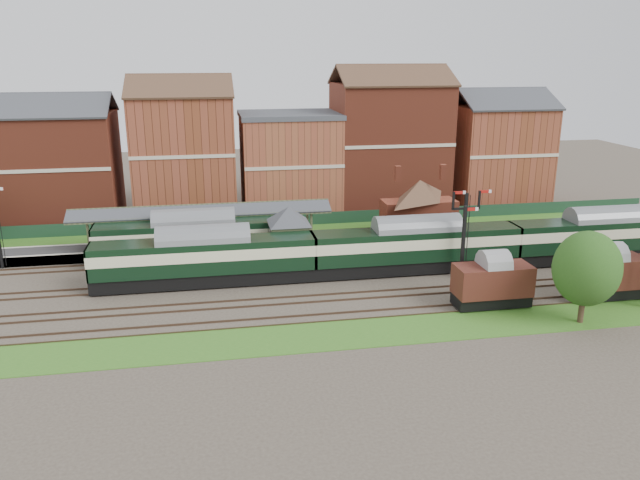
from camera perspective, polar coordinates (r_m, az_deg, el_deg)
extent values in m
plane|color=#473D33|center=(57.21, 0.60, -3.44)|extent=(160.00, 160.00, 0.00)
cube|color=#2D6619|center=(72.20, -1.77, 0.94)|extent=(90.00, 4.50, 0.06)
cube|color=#2D6619|center=(46.38, 3.41, -8.48)|extent=(90.00, 5.00, 0.06)
cube|color=#193823|center=(73.92, -2.01, 1.89)|extent=(90.00, 0.12, 1.50)
cube|color=#2D2D2D|center=(65.57, -5.29, -0.37)|extent=(55.00, 3.40, 1.00)
cube|color=#5E6B4C|center=(59.39, -2.83, -1.45)|extent=(3.40, 3.20, 2.40)
cube|color=#414B2E|center=(58.74, -2.86, 0.58)|extent=(3.60, 3.40, 2.00)
pyramid|color=#383A3F|center=(58.26, -2.88, 2.28)|extent=(5.40, 5.40, 1.60)
cube|color=brown|center=(60.90, 4.66, -1.12)|extent=(3.00, 2.40, 2.20)
cube|color=#4C3323|center=(59.87, 4.85, 0.01)|extent=(3.20, 1.34, 0.79)
cube|color=#4C3323|center=(61.07, 4.54, 0.36)|extent=(3.20, 1.34, 0.79)
cube|color=brown|center=(68.41, 8.99, 2.19)|extent=(8.00, 3.00, 3.50)
pyramid|color=#4C3323|center=(67.75, 9.10, 4.52)|extent=(8.10, 8.10, 2.20)
cube|color=brown|center=(66.87, 7.09, 4.88)|extent=(0.60, 0.60, 1.60)
cube|color=brown|center=(68.50, 11.10, 4.98)|extent=(0.60, 0.60, 1.60)
cube|color=#414B2E|center=(64.60, -20.43, 0.39)|extent=(0.22, 0.22, 3.40)
cube|color=#414B2E|center=(66.77, -1.17, 1.99)|extent=(0.22, 0.22, 3.40)
cube|color=#383A3F|center=(63.36, -10.73, 2.64)|extent=(26.00, 1.99, 0.90)
cube|color=#383A3F|center=(65.20, -10.73, 3.05)|extent=(26.00, 1.99, 0.90)
cube|color=#414B2E|center=(64.19, -10.75, 3.18)|extent=(26.00, 0.20, 0.20)
cube|color=black|center=(57.08, 13.01, 0.30)|extent=(0.25, 0.25, 8.00)
cube|color=black|center=(56.42, 13.19, 2.83)|extent=(2.60, 0.18, 0.18)
cube|color=#B2140F|center=(55.84, 12.67, 4.25)|extent=(1.10, 0.08, 0.25)
cube|color=#B2140F|center=(56.80, 14.91, 4.31)|extent=(1.10, 0.08, 0.25)
cube|color=black|center=(52.37, 12.89, -1.19)|extent=(0.25, 0.25, 8.00)
cube|color=#B2140F|center=(51.59, 13.72, 2.75)|extent=(1.10, 0.08, 0.25)
cube|color=brown|center=(80.83, -22.98, 6.04)|extent=(14.00, 10.00, 13.00)
cube|color=brown|center=(78.71, -12.30, 7.47)|extent=(12.00, 10.00, 15.00)
cube|color=brown|center=(79.55, -2.78, 6.84)|extent=(12.00, 10.00, 12.00)
cube|color=brown|center=(81.91, 6.35, 8.46)|extent=(14.00, 10.00, 16.00)
cube|color=brown|center=(87.55, 15.86, 7.48)|extent=(12.00, 10.00, 13.00)
cube|color=black|center=(56.05, -10.44, -3.35)|extent=(19.38, 2.71, 1.18)
cube|color=black|center=(55.40, -10.54, -1.41)|extent=(19.38, 3.01, 2.80)
cube|color=beige|center=(55.30, -10.56, -1.08)|extent=(19.40, 3.05, 0.97)
cube|color=slate|center=(54.94, -10.63, 0.13)|extent=(19.38, 3.01, 0.65)
cube|color=black|center=(59.04, 8.71, -2.21)|extent=(19.38, 2.71, 1.18)
cube|color=black|center=(58.43, 8.80, -0.36)|extent=(19.38, 3.01, 2.80)
cube|color=beige|center=(58.33, 8.81, -0.05)|extent=(19.40, 3.05, 0.97)
cube|color=slate|center=(57.99, 8.87, 1.11)|extent=(19.38, 3.01, 0.65)
cube|color=black|center=(67.68, 24.45, -1.08)|extent=(19.38, 2.71, 1.18)
cube|color=black|center=(67.15, 24.66, 0.54)|extent=(19.38, 3.01, 2.80)
cube|color=beige|center=(67.06, 24.69, 0.81)|extent=(19.40, 3.05, 0.97)
cube|color=slate|center=(66.77, 24.82, 1.82)|extent=(19.38, 3.01, 0.65)
cube|color=black|center=(62.22, -11.29, -1.35)|extent=(18.96, 2.65, 1.16)
cube|color=black|center=(61.65, -11.39, 0.37)|extent=(18.96, 2.95, 2.74)
cube|color=beige|center=(61.56, -11.41, 0.66)|extent=(18.98, 2.99, 0.95)
cube|color=slate|center=(61.24, -11.48, 1.74)|extent=(18.96, 2.95, 0.63)
cube|color=black|center=(52.54, 15.35, -5.25)|extent=(6.09, 2.24, 0.91)
cube|color=#461415|center=(51.95, 15.50, -3.53)|extent=(6.09, 2.64, 2.44)
cube|color=gray|center=(51.51, 15.61, -2.14)|extent=(6.09, 2.64, 0.45)
cube|color=black|center=(57.50, 24.53, -4.27)|extent=(6.21, 2.29, 0.93)
cube|color=#461415|center=(56.95, 24.74, -2.66)|extent=(6.21, 2.69, 2.48)
cube|color=gray|center=(56.54, 24.90, -1.36)|extent=(6.21, 2.69, 0.46)
cylinder|color=#382619|center=(51.35, 22.86, -5.25)|extent=(0.44, 0.44, 3.37)
ellipsoid|color=#154112|center=(50.45, 23.21, -2.41)|extent=(4.96, 4.96, 5.71)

